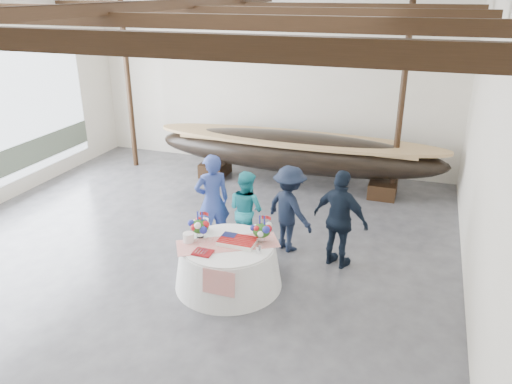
% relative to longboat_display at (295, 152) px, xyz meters
% --- Properties ---
extents(floor, '(10.00, 12.00, 0.01)m').
position_rel_longboat_display_xyz_m(floor, '(-1.11, -4.65, -0.87)').
color(floor, '#3D3D42').
rests_on(floor, ground).
extents(wall_back, '(10.00, 0.02, 4.50)m').
position_rel_longboat_display_xyz_m(wall_back, '(-1.11, 1.35, 1.38)').
color(wall_back, silver).
rests_on(wall_back, ground).
extents(wall_right, '(0.02, 12.00, 4.50)m').
position_rel_longboat_display_xyz_m(wall_right, '(3.89, -4.65, 1.38)').
color(wall_right, silver).
rests_on(wall_right, ground).
extents(pavilion_structure, '(9.80, 11.76, 4.50)m').
position_rel_longboat_display_xyz_m(pavilion_structure, '(-1.11, -3.85, 3.13)').
color(pavilion_structure, black).
rests_on(pavilion_structure, ground).
extents(longboat_display, '(7.27, 1.45, 1.36)m').
position_rel_longboat_display_xyz_m(longboat_display, '(0.00, 0.00, 0.00)').
color(longboat_display, black).
rests_on(longboat_display, ground).
extents(banquet_table, '(1.78, 1.78, 0.77)m').
position_rel_longboat_display_xyz_m(banquet_table, '(0.15, -4.80, -0.49)').
color(banquet_table, silver).
rests_on(banquet_table, ground).
extents(tabletop_items, '(1.70, 1.31, 0.40)m').
position_rel_longboat_display_xyz_m(tabletop_items, '(0.10, -4.68, 0.04)').
color(tabletop_items, red).
rests_on(tabletop_items, banquet_table).
extents(guest_woman_blue, '(0.79, 0.76, 1.83)m').
position_rel_longboat_display_xyz_m(guest_woman_blue, '(-0.65, -3.58, 0.05)').
color(guest_woman_blue, navy).
rests_on(guest_woman_blue, ground).
extents(guest_woman_teal, '(0.91, 0.82, 1.52)m').
position_rel_longboat_display_xyz_m(guest_woman_teal, '(-0.04, -3.42, -0.11)').
color(guest_woman_teal, teal).
rests_on(guest_woman_teal, ground).
extents(guest_man_left, '(1.24, 1.08, 1.66)m').
position_rel_longboat_display_xyz_m(guest_man_left, '(0.76, -3.27, -0.04)').
color(guest_man_left, black).
rests_on(guest_man_left, ground).
extents(guest_man_right, '(1.14, 0.77, 1.79)m').
position_rel_longboat_display_xyz_m(guest_man_right, '(1.76, -3.56, 0.03)').
color(guest_man_right, black).
rests_on(guest_man_right, ground).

